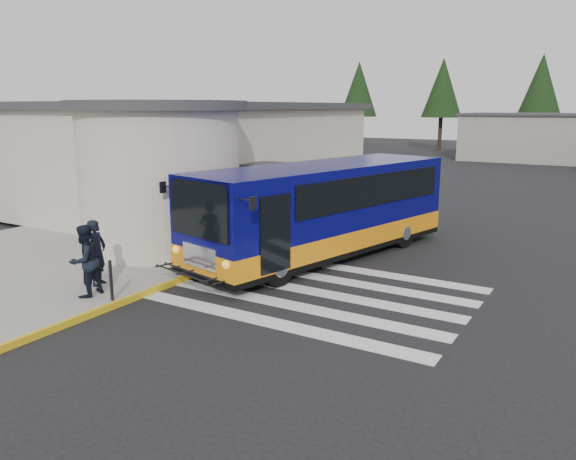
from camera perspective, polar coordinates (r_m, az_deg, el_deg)
The scene contains 9 objects.
ground at distance 15.32m, azimuth 5.75°, elevation -5.75°, with size 140.00×140.00×0.00m, color black.
sidewalk at distance 23.39m, azimuth -10.16°, elevation 0.67°, with size 10.00×34.00×0.15m, color gray.
curb_strip at distance 20.53m, azimuth 0.32°, elevation -0.76°, with size 0.12×34.00×0.16m, color gold.
station_building at distance 26.41m, azimuth -9.25°, elevation 7.50°, with size 12.70×18.70×4.80m.
crosswalk at distance 14.85m, azimuth 2.67°, elevation -6.27°, with size 8.00×5.35×0.01m.
transit_bus at distance 18.00m, azimuth 3.50°, elevation 1.71°, with size 5.47×10.86×2.98m.
pedestrian_a at distance 15.51m, azimuth -18.83°, elevation -2.20°, with size 0.64×0.42×1.75m, color black.
pedestrian_b at distance 14.69m, azimuth -19.95°, elevation -2.97°, with size 0.88×0.68×1.80m, color black.
bollard at distance 14.26m, azimuth -17.54°, elevation -4.91°, with size 0.08×0.08×1.01m, color black.
Camera 1 is at (6.15, -13.20, 4.76)m, focal length 35.00 mm.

